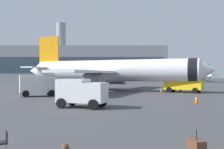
{
  "coord_description": "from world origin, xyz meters",
  "views": [
    {
      "loc": [
        0.02,
        -2.96,
        3.06
      ],
      "look_at": [
        0.01,
        26.57,
        3.0
      ],
      "focal_mm": 42.12,
      "sensor_mm": 36.0,
      "label": 1
    }
  ],
  "objects_px": {
    "service_truck": "(38,85)",
    "cargo_van": "(81,92)",
    "safety_cone_far": "(103,98)",
    "safety_cone_mid": "(196,99)",
    "airplane_taxiing": "(194,76)",
    "airplane_at_gate": "(111,71)",
    "gate_chair": "(3,141)",
    "safety_cone_near": "(161,90)",
    "fuel_truck": "(183,82)"
  },
  "relations": [
    {
      "from": "service_truck",
      "to": "cargo_van",
      "type": "distance_m",
      "value": 14.26
    },
    {
      "from": "cargo_van",
      "to": "safety_cone_far",
      "type": "relative_size",
      "value": 7.6
    },
    {
      "from": "service_truck",
      "to": "safety_cone_mid",
      "type": "bearing_deg",
      "value": -23.77
    },
    {
      "from": "airplane_taxiing",
      "to": "safety_cone_far",
      "type": "xyz_separation_m",
      "value": [
        -33.81,
        -74.47,
        -2.04
      ]
    },
    {
      "from": "airplane_at_gate",
      "to": "gate_chair",
      "type": "xyz_separation_m",
      "value": [
        -3.97,
        -37.34,
        -3.16
      ]
    },
    {
      "from": "safety_cone_near",
      "to": "safety_cone_far",
      "type": "relative_size",
      "value": 1.11
    },
    {
      "from": "airplane_at_gate",
      "to": "gate_chair",
      "type": "bearing_deg",
      "value": -96.07
    },
    {
      "from": "service_truck",
      "to": "cargo_van",
      "type": "xyz_separation_m",
      "value": [
        7.44,
        -12.16,
        -0.16
      ]
    },
    {
      "from": "safety_cone_mid",
      "to": "gate_chair",
      "type": "xyz_separation_m",
      "value": [
        -13.06,
        -17.58,
        0.09
      ]
    },
    {
      "from": "airplane_at_gate",
      "to": "cargo_van",
      "type": "relative_size",
      "value": 7.15
    },
    {
      "from": "safety_cone_near",
      "to": "safety_cone_far",
      "type": "height_order",
      "value": "safety_cone_near"
    },
    {
      "from": "service_truck",
      "to": "safety_cone_near",
      "type": "bearing_deg",
      "value": 21.95
    },
    {
      "from": "fuel_truck",
      "to": "gate_chair",
      "type": "xyz_separation_m",
      "value": [
        -15.93,
        -33.34,
        -1.27
      ]
    },
    {
      "from": "airplane_at_gate",
      "to": "airplane_taxiing",
      "type": "bearing_deg",
      "value": 60.19
    },
    {
      "from": "airplane_taxiing",
      "to": "fuel_truck",
      "type": "relative_size",
      "value": 3.54
    },
    {
      "from": "safety_cone_mid",
      "to": "safety_cone_far",
      "type": "height_order",
      "value": "safety_cone_mid"
    },
    {
      "from": "airplane_at_gate",
      "to": "service_truck",
      "type": "distance_m",
      "value": 15.28
    },
    {
      "from": "safety_cone_far",
      "to": "gate_chair",
      "type": "bearing_deg",
      "value": -98.73
    },
    {
      "from": "airplane_taxiing",
      "to": "cargo_van",
      "type": "xyz_separation_m",
      "value": [
        -35.57,
        -81.07,
        -0.91
      ]
    },
    {
      "from": "safety_cone_near",
      "to": "safety_cone_mid",
      "type": "distance_m",
      "value": 15.87
    },
    {
      "from": "safety_cone_mid",
      "to": "fuel_truck",
      "type": "bearing_deg",
      "value": 79.66
    },
    {
      "from": "service_truck",
      "to": "fuel_truck",
      "type": "xyz_separation_m",
      "value": [
        22.0,
        7.34,
        0.16
      ]
    },
    {
      "from": "fuel_truck",
      "to": "safety_cone_mid",
      "type": "xyz_separation_m",
      "value": [
        -2.87,
        -15.76,
        -1.36
      ]
    },
    {
      "from": "airplane_taxiing",
      "to": "gate_chair",
      "type": "bearing_deg",
      "value": -111.27
    },
    {
      "from": "fuel_truck",
      "to": "safety_cone_mid",
      "type": "distance_m",
      "value": 16.08
    },
    {
      "from": "airplane_taxiing",
      "to": "cargo_van",
      "type": "relative_size",
      "value": 4.72
    },
    {
      "from": "airplane_taxiing",
      "to": "safety_cone_near",
      "type": "bearing_deg",
      "value": -111.79
    },
    {
      "from": "service_truck",
      "to": "safety_cone_mid",
      "type": "distance_m",
      "value": 20.93
    },
    {
      "from": "safety_cone_mid",
      "to": "safety_cone_near",
      "type": "bearing_deg",
      "value": 92.49
    },
    {
      "from": "fuel_truck",
      "to": "safety_cone_far",
      "type": "xyz_separation_m",
      "value": [
        -12.8,
        -12.9,
        -1.46
      ]
    },
    {
      "from": "airplane_taxiing",
      "to": "service_truck",
      "type": "height_order",
      "value": "airplane_taxiing"
    },
    {
      "from": "airplane_at_gate",
      "to": "gate_chair",
      "type": "distance_m",
      "value": 37.68
    },
    {
      "from": "airplane_taxiing",
      "to": "gate_chair",
      "type": "distance_m",
      "value": 101.86
    },
    {
      "from": "safety_cone_near",
      "to": "safety_cone_far",
      "type": "bearing_deg",
      "value": -125.39
    },
    {
      "from": "airplane_taxiing",
      "to": "safety_cone_near",
      "type": "relative_size",
      "value": 32.23
    },
    {
      "from": "fuel_truck",
      "to": "safety_cone_near",
      "type": "xyz_separation_m",
      "value": [
        -3.57,
        0.09,
        -1.42
      ]
    },
    {
      "from": "service_truck",
      "to": "safety_cone_far",
      "type": "bearing_deg",
      "value": -31.16
    },
    {
      "from": "airplane_taxiing",
      "to": "safety_cone_far",
      "type": "distance_m",
      "value": 81.81
    },
    {
      "from": "service_truck",
      "to": "safety_cone_far",
      "type": "relative_size",
      "value": 8.34
    },
    {
      "from": "airplane_taxiing",
      "to": "safety_cone_mid",
      "type": "bearing_deg",
      "value": -107.17
    },
    {
      "from": "cargo_van",
      "to": "safety_cone_far",
      "type": "distance_m",
      "value": 6.92
    },
    {
      "from": "safety_cone_far",
      "to": "safety_cone_mid",
      "type": "bearing_deg",
      "value": -16.06
    },
    {
      "from": "service_truck",
      "to": "fuel_truck",
      "type": "height_order",
      "value": "fuel_truck"
    },
    {
      "from": "safety_cone_far",
      "to": "gate_chair",
      "type": "relative_size",
      "value": 0.74
    },
    {
      "from": "safety_cone_near",
      "to": "service_truck",
      "type": "bearing_deg",
      "value": -158.05
    },
    {
      "from": "cargo_van",
      "to": "gate_chair",
      "type": "distance_m",
      "value": 13.94
    },
    {
      "from": "airplane_taxiing",
      "to": "cargo_van",
      "type": "height_order",
      "value": "airplane_taxiing"
    },
    {
      "from": "safety_cone_mid",
      "to": "gate_chair",
      "type": "distance_m",
      "value": 21.9
    },
    {
      "from": "airplane_taxiing",
      "to": "service_truck",
      "type": "relative_size",
      "value": 4.3
    },
    {
      "from": "fuel_truck",
      "to": "safety_cone_mid",
      "type": "bearing_deg",
      "value": -100.34
    }
  ]
}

